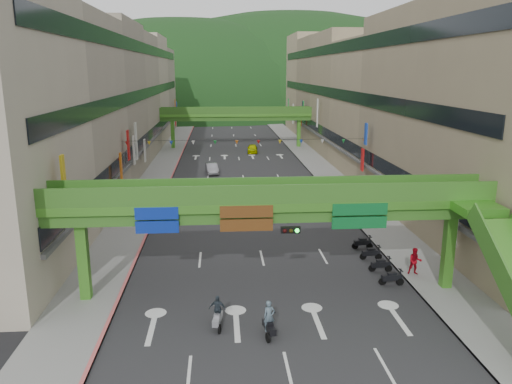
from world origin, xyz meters
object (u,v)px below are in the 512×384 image
Objects in this scene: scooter_rider_mid at (287,189)px; car_silver at (212,169)px; overpass_near at (288,215)px; scooter_rider_near at (269,321)px; pedestrian_red at (415,263)px; car_yellow at (252,149)px.

scooter_rider_mid is 0.47× the size of car_silver.
overpass_near is at bearing -89.39° from car_silver.
scooter_rider_near is at bearing -109.01° from overpass_near.
car_silver is (-8.18, 13.30, -0.32)m from scooter_rider_mid.
overpass_near reaches higher than car_silver.
car_silver is 2.25× the size of pedestrian_red.
overpass_near is at bearing -152.34° from pedestrian_red.
overpass_near is at bearing -87.50° from car_yellow.
overpass_near is 10.20m from pedestrian_red.
scooter_rider_mid is at bearing 82.35° from overpass_near.
car_yellow is at bearing 61.75° from car_silver.
overpass_near is 6.31m from scooter_rider_near.
pedestrian_red is (10.38, 7.00, -0.01)m from scooter_rider_near.
overpass_near reaches higher than scooter_rider_near.
scooter_rider_mid is at bearing 115.92° from pedestrian_red.
scooter_rider_mid is at bearing -82.59° from car_yellow.
pedestrian_red is at bearing -75.26° from car_silver.
overpass_near is 37.97m from car_silver.
car_silver is (-3.44, 41.75, -0.24)m from scooter_rider_near.
overpass_near is 14.15× the size of scooter_rider_near.
scooter_rider_mid is 0.47× the size of car_yellow.
overpass_near reaches higher than scooter_rider_mid.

